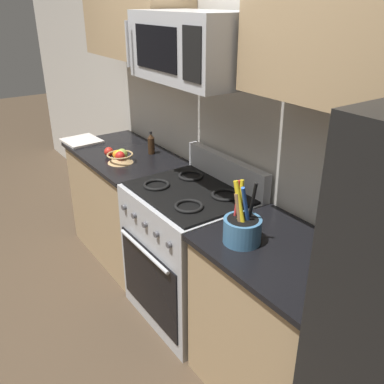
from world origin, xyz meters
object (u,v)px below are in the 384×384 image
(range_oven, at_px, (190,253))
(bottle_soy, at_px, (151,144))
(fruit_basket, at_px, (120,157))
(cutting_board, at_px, (82,141))
(apple_loose, at_px, (109,152))
(microwave, at_px, (194,47))
(utensil_crock, at_px, (242,228))

(range_oven, bearing_deg, bottle_soy, 167.86)
(fruit_basket, bearing_deg, cutting_board, -175.36)
(apple_loose, bearing_deg, fruit_basket, 4.20)
(range_oven, height_order, cutting_board, range_oven)
(apple_loose, relative_size, bottle_soy, 0.41)
(range_oven, relative_size, bottle_soy, 6.17)
(microwave, relative_size, bottle_soy, 4.24)
(fruit_basket, bearing_deg, apple_loose, -175.80)
(fruit_basket, distance_m, apple_loose, 0.17)
(utensil_crock, xyz_separation_m, fruit_basket, (-1.35, -0.00, -0.03))
(fruit_basket, bearing_deg, range_oven, 9.05)
(microwave, bearing_deg, utensil_crock, -12.85)
(microwave, xyz_separation_m, cutting_board, (-1.37, -0.20, -0.86))
(fruit_basket, height_order, apple_loose, fruit_basket)
(microwave, distance_m, bottle_soy, 1.11)
(utensil_crock, relative_size, bottle_soy, 1.91)
(range_oven, bearing_deg, fruit_basket, -170.95)
(fruit_basket, xyz_separation_m, bottle_soy, (-0.04, 0.28, 0.04))
(microwave, height_order, bottle_soy, microwave)
(bottle_soy, bearing_deg, range_oven, -12.14)
(range_oven, distance_m, bottle_soy, 0.94)
(apple_loose, bearing_deg, cutting_board, -175.20)
(microwave, distance_m, apple_loose, 1.24)
(utensil_crock, relative_size, fruit_basket, 1.74)
(range_oven, height_order, fruit_basket, range_oven)
(bottle_soy, bearing_deg, fruit_basket, -82.59)
(cutting_board, bearing_deg, bottle_soy, 29.22)
(range_oven, distance_m, utensil_crock, 0.81)
(microwave, height_order, utensil_crock, microwave)
(utensil_crock, height_order, cutting_board, utensil_crock)
(fruit_basket, xyz_separation_m, cutting_board, (-0.64, -0.05, -0.04))
(microwave, height_order, cutting_board, microwave)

